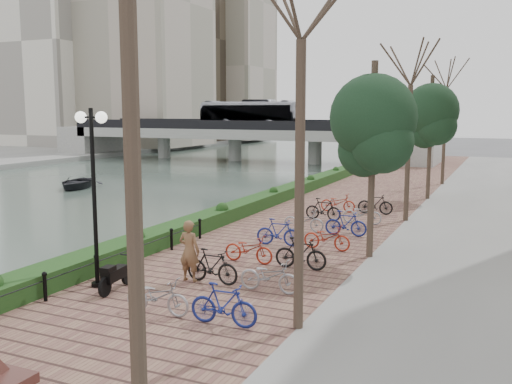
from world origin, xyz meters
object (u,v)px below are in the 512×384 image
Objects in this scene: motorcycle at (116,275)px; pedestrian at (189,251)px; lamppost at (93,160)px; boat at (77,183)px.

motorcycle is 0.79× the size of pedestrian.
lamppost is 3.49× the size of motorcycle.
lamppost is at bearing 35.37° from pedestrian.
motorcycle is 2.15m from pedestrian.
lamppost is 1.26× the size of boat.
motorcycle is at bearing -7.41° from lamppost.
pedestrian is at bearing 42.10° from motorcycle.
motorcycle reaches higher than boat.
lamppost reaches higher than boat.
motorcycle is 0.36× the size of boat.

